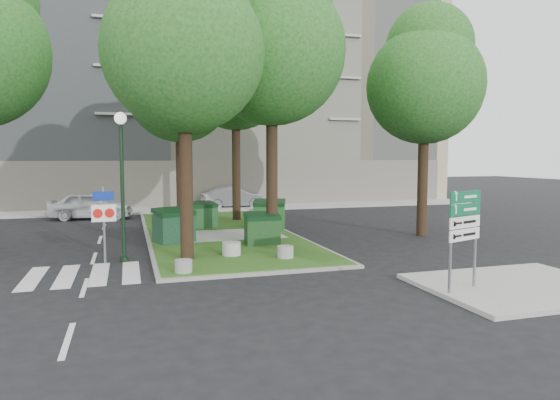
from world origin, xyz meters
name	(u,v)px	position (x,y,z in m)	size (l,w,h in m)	color
ground	(249,276)	(0.00, 0.00, 0.00)	(120.00, 120.00, 0.00)	black
median_island	(218,233)	(0.50, 8.00, 0.06)	(6.00, 16.00, 0.12)	#274D16
median_kerb	(218,233)	(0.50, 8.00, 0.05)	(6.30, 16.30, 0.10)	gray
sidewalk_corner	(520,286)	(6.50, -3.50, 0.06)	(5.00, 4.00, 0.12)	#999993
building_sidewalk	(182,210)	(0.00, 18.50, 0.06)	(42.00, 3.00, 0.12)	#999993
zebra_crossing	(115,273)	(-3.75, 1.50, 0.01)	(5.00, 3.00, 0.01)	silver
apartment_building	(170,98)	(0.00, 26.00, 8.00)	(41.00, 12.00, 16.00)	tan
tree_median_near_left	(186,36)	(-1.41, 2.56, 7.32)	(5.20, 5.20, 10.53)	black
tree_median_near_right	(273,37)	(2.09, 4.56, 7.99)	(5.60, 5.60, 11.46)	black
tree_median_mid	(181,78)	(-0.91, 9.06, 6.98)	(4.80, 4.80, 9.99)	black
tree_median_far	(237,63)	(2.29, 12.06, 8.32)	(5.80, 5.80, 11.93)	black
tree_street_right	(426,75)	(9.09, 5.06, 6.98)	(5.00, 5.00, 10.06)	black
dumpster_a	(174,226)	(-1.63, 5.79, 0.77)	(1.75, 1.51, 1.36)	#0D321C
dumpster_b	(202,215)	(-0.03, 9.46, 0.72)	(1.57, 1.31, 1.25)	#113D17
dumpster_c	(262,229)	(1.57, 4.36, 0.71)	(1.38, 1.02, 1.23)	black
dumpster_d	(269,214)	(3.00, 8.40, 0.77)	(1.73, 1.47, 1.36)	#164916
bollard_left	(184,266)	(-1.83, 0.51, 0.30)	(0.51, 0.51, 0.36)	gray
bollard_right	(285,252)	(1.64, 1.65, 0.31)	(0.54, 0.54, 0.39)	#969591
bollard_mid	(231,249)	(0.00, 2.58, 0.34)	(0.63, 0.63, 0.45)	#AAABA6
litter_bin	(268,218)	(3.20, 9.30, 0.48)	(0.41, 0.41, 0.71)	#BFC317
street_lamp	(122,169)	(-3.50, 3.08, 3.09)	(0.39, 0.39, 4.91)	black
traffic_sign_pole	(104,214)	(-4.09, 2.99, 1.61)	(0.75, 0.08, 2.51)	slate
directional_sign	(464,224)	(4.70, -3.49, 1.78)	(1.19, 0.45, 2.50)	slate
car_white	(91,205)	(-5.33, 15.50, 0.76)	(1.80, 4.48, 1.53)	silver
car_silver	(234,198)	(3.50, 19.01, 0.71)	(1.50, 4.31, 1.42)	#95959C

